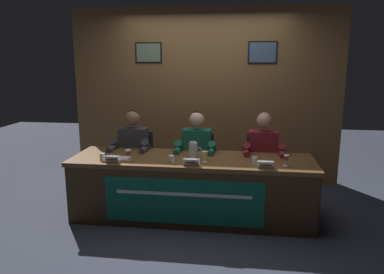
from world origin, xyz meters
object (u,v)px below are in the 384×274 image
(nameplate_left, at_px, (112,159))
(water_cup_right, at_px, (255,161))
(panelist_right, at_px, (263,154))
(water_pitcher_central, at_px, (193,150))
(document_stack_left, at_px, (120,158))
(panelist_left, at_px, (132,150))
(conference_table, at_px, (191,180))
(juice_glass_right, at_px, (286,158))
(chair_left, at_px, (137,166))
(nameplate_right, at_px, (266,165))
(juice_glass_left, at_px, (128,153))
(juice_glass_center, at_px, (205,155))
(water_cup_center, at_px, (171,159))
(chair_right, at_px, (261,170))
(panelist_center, at_px, (196,152))
(chair_center, at_px, (198,168))
(water_cup_left, at_px, (102,157))
(nameplate_center, at_px, (191,162))

(nameplate_left, distance_m, water_cup_right, 1.58)
(panelist_right, distance_m, water_pitcher_central, 0.93)
(document_stack_left, bearing_deg, panelist_left, 92.18)
(conference_table, relative_size, juice_glass_right, 22.78)
(chair_left, distance_m, water_pitcher_central, 1.12)
(nameplate_right, bearing_deg, water_pitcher_central, 159.36)
(juice_glass_left, distance_m, water_pitcher_central, 0.75)
(juice_glass_center, xyz_separation_m, water_cup_center, (-0.36, -0.08, -0.05))
(chair_left, bearing_deg, water_cup_right, -26.33)
(juice_glass_left, xyz_separation_m, chair_right, (1.55, 0.79, -0.39))
(nameplate_left, bearing_deg, juice_glass_right, 3.66)
(water_cup_center, xyz_separation_m, panelist_right, (1.04, 0.63, -0.06))
(panelist_center, distance_m, chair_right, 0.91)
(chair_center, bearing_deg, panelist_right, -13.27)
(nameplate_left, bearing_deg, water_cup_center, 6.78)
(conference_table, height_order, water_cup_left, water_cup_left)
(chair_center, bearing_deg, water_cup_left, -139.99)
(panelist_center, height_order, chair_right, panelist_center)
(nameplate_center, relative_size, water_cup_right, 2.08)
(conference_table, distance_m, panelist_left, 1.00)
(water_pitcher_central, bearing_deg, nameplate_right, -20.64)
(juice_glass_left, relative_size, chair_center, 0.14)
(nameplate_left, height_order, water_cup_right, water_cup_right)
(juice_glass_center, bearing_deg, water_cup_right, -2.48)
(juice_glass_right, distance_m, water_cup_right, 0.34)
(water_cup_center, height_order, document_stack_left, water_cup_center)
(juice_glass_left, bearing_deg, chair_center, 48.18)
(document_stack_left, bearing_deg, chair_center, 41.91)
(panelist_left, relative_size, water_pitcher_central, 5.77)
(panelist_center, bearing_deg, nameplate_center, -87.23)
(chair_center, xyz_separation_m, juice_glass_right, (1.05, -0.78, 0.39))
(nameplate_center, height_order, water_pitcher_central, water_pitcher_central)
(water_cup_left, relative_size, water_pitcher_central, 0.40)
(juice_glass_center, distance_m, juice_glass_right, 0.89)
(panelist_right, bearing_deg, panelist_left, 180.00)
(nameplate_left, bearing_deg, nameplate_right, -0.00)
(panelist_left, height_order, juice_glass_left, panelist_left)
(nameplate_left, bearing_deg, water_cup_left, 154.20)
(water_cup_left, distance_m, panelist_center, 1.18)
(panelist_left, xyz_separation_m, water_cup_center, (0.64, -0.63, 0.06))
(panelist_left, height_order, panelist_center, same)
(water_cup_right, bearing_deg, water_pitcher_central, 166.23)
(document_stack_left, bearing_deg, chair_left, 91.59)
(juice_glass_center, bearing_deg, nameplate_right, -13.40)
(water_cup_left, height_order, juice_glass_center, juice_glass_center)
(conference_table, relative_size, chair_right, 3.20)
(juice_glass_center, relative_size, water_cup_center, 1.46)
(document_stack_left, bearing_deg, water_pitcher_central, 9.36)
(panelist_right, height_order, juice_glass_right, panelist_right)
(panelist_left, bearing_deg, nameplate_right, -22.94)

